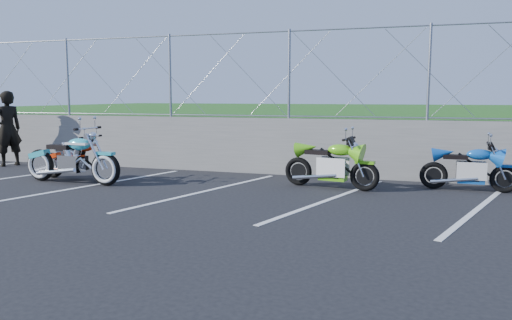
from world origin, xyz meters
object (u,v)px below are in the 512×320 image
(naked_orange, at_px, (79,161))
(person_standing, at_px, (7,129))
(sportbike_blue, at_px, (470,170))
(cruiser_turquoise, at_px, (73,161))
(sportbike_green, at_px, (332,166))

(naked_orange, bearing_deg, person_standing, 160.45)
(sportbike_blue, distance_m, person_standing, 11.09)
(sportbike_blue, bearing_deg, cruiser_turquoise, -166.36)
(cruiser_turquoise, height_order, sportbike_blue, cruiser_turquoise)
(cruiser_turquoise, distance_m, sportbike_green, 5.32)
(naked_orange, xyz_separation_m, sportbike_green, (5.41, 0.65, 0.02))
(naked_orange, bearing_deg, sportbike_blue, 10.77)
(naked_orange, height_order, person_standing, person_standing)
(cruiser_turquoise, bearing_deg, sportbike_green, 14.39)
(naked_orange, height_order, sportbike_blue, naked_orange)
(naked_orange, relative_size, person_standing, 0.99)
(cruiser_turquoise, xyz_separation_m, naked_orange, (-0.20, 0.44, -0.06))
(sportbike_green, bearing_deg, sportbike_blue, 21.78)
(sportbike_blue, relative_size, person_standing, 0.92)
(cruiser_turquoise, height_order, person_standing, person_standing)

